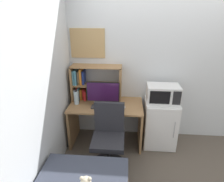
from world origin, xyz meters
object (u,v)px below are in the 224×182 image
(hutch_bookshelf, at_px, (89,82))
(keyboard, at_px, (103,107))
(water_bottle, at_px, (76,98))
(monitor, at_px, (103,93))
(computer_mouse, at_px, (124,107))
(mini_fridge, at_px, (160,123))
(microwave, at_px, (163,94))
(wall_corkboard, at_px, (88,43))
(desk_chair, at_px, (109,141))

(hutch_bookshelf, height_order, keyboard, hutch_bookshelf)
(water_bottle, bearing_deg, hutch_bookshelf, 52.02)
(keyboard, xyz_separation_m, water_bottle, (-0.45, 0.10, 0.10))
(monitor, relative_size, computer_mouse, 5.93)
(monitor, relative_size, mini_fridge, 0.64)
(computer_mouse, height_order, mini_fridge, mini_fridge)
(hutch_bookshelf, relative_size, microwave, 1.66)
(computer_mouse, distance_m, wall_corkboard, 1.17)
(keyboard, bearing_deg, wall_corkboard, 123.48)
(hutch_bookshelf, bearing_deg, wall_corkboard, 96.19)
(hutch_bookshelf, xyz_separation_m, microwave, (1.21, -0.16, -0.09))
(mini_fridge, relative_size, desk_chair, 0.84)
(monitor, distance_m, water_bottle, 0.46)
(monitor, height_order, water_bottle, monitor)
(keyboard, distance_m, wall_corkboard, 1.05)
(monitor, height_order, desk_chair, monitor)
(hutch_bookshelf, relative_size, wall_corkboard, 1.49)
(microwave, relative_size, wall_corkboard, 0.90)
(keyboard, distance_m, microwave, 0.96)
(computer_mouse, height_order, desk_chair, desk_chair)
(hutch_bookshelf, xyz_separation_m, mini_fridge, (1.21, -0.16, -0.63))
(hutch_bookshelf, distance_m, computer_mouse, 0.73)
(computer_mouse, xyz_separation_m, wall_corkboard, (-0.61, 0.43, 0.91))
(hutch_bookshelf, xyz_separation_m, keyboard, (0.28, -0.32, -0.29))
(water_bottle, distance_m, desk_chair, 0.88)
(wall_corkboard, bearing_deg, microwave, -12.85)
(monitor, bearing_deg, mini_fridge, 6.30)
(hutch_bookshelf, distance_m, desk_chair, 1.03)
(hutch_bookshelf, relative_size, computer_mouse, 9.57)
(keyboard, bearing_deg, monitor, 95.62)
(hutch_bookshelf, bearing_deg, monitor, -44.10)
(hutch_bookshelf, bearing_deg, computer_mouse, -26.97)
(water_bottle, height_order, mini_fridge, water_bottle)
(computer_mouse, height_order, microwave, microwave)
(wall_corkboard, bearing_deg, desk_chair, -63.98)
(monitor, xyz_separation_m, mini_fridge, (0.94, 0.10, -0.55))
(keyboard, height_order, computer_mouse, computer_mouse)
(keyboard, distance_m, water_bottle, 0.47)
(keyboard, bearing_deg, microwave, 9.83)
(desk_chair, bearing_deg, wall_corkboard, 116.02)
(monitor, relative_size, desk_chair, 0.53)
(hutch_bookshelf, bearing_deg, desk_chair, -61.14)
(water_bottle, bearing_deg, keyboard, -12.61)
(hutch_bookshelf, xyz_separation_m, desk_chair, (0.40, -0.73, -0.62))
(monitor, xyz_separation_m, desk_chair, (0.13, -0.46, -0.54))
(hutch_bookshelf, distance_m, microwave, 1.22)
(computer_mouse, bearing_deg, wall_corkboard, 145.17)
(computer_mouse, bearing_deg, microwave, 13.55)
(monitor, distance_m, desk_chair, 0.72)
(keyboard, relative_size, water_bottle, 1.56)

